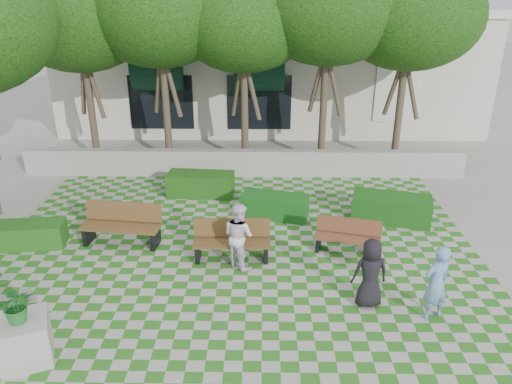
{
  "coord_description": "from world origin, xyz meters",
  "views": [
    {
      "loc": [
        0.67,
        -9.86,
        6.33
      ],
      "look_at": [
        0.5,
        1.5,
        1.4
      ],
      "focal_mm": 35.0,
      "sensor_mm": 36.0,
      "label": 1
    }
  ],
  "objects_px": {
    "bench_east": "(348,237)",
    "hedge_east": "(391,208)",
    "person_white": "(239,235)",
    "bench_west": "(122,225)",
    "person_dark": "(370,273)",
    "hedge_west": "(29,235)",
    "planter_front": "(23,332)",
    "person_blue": "(436,283)",
    "hedge_midright": "(275,206)",
    "bench_mid": "(232,241)",
    "hedge_midleft": "(201,184)"
  },
  "relations": [
    {
      "from": "bench_east",
      "to": "hedge_east",
      "type": "relative_size",
      "value": 0.79
    },
    {
      "from": "person_white",
      "to": "hedge_east",
      "type": "bearing_deg",
      "value": -106.73
    },
    {
      "from": "bench_west",
      "to": "person_dark",
      "type": "height_order",
      "value": "person_dark"
    },
    {
      "from": "hedge_west",
      "to": "bench_east",
      "type": "bearing_deg",
      "value": -1.18
    },
    {
      "from": "bench_east",
      "to": "hedge_east",
      "type": "bearing_deg",
      "value": 63.37
    },
    {
      "from": "hedge_east",
      "to": "planter_front",
      "type": "distance_m",
      "value": 9.63
    },
    {
      "from": "person_blue",
      "to": "person_dark",
      "type": "distance_m",
      "value": 1.28
    },
    {
      "from": "planter_front",
      "to": "hedge_midright",
      "type": "bearing_deg",
      "value": 52.44
    },
    {
      "from": "hedge_east",
      "to": "person_blue",
      "type": "relative_size",
      "value": 1.31
    },
    {
      "from": "bench_east",
      "to": "person_blue",
      "type": "height_order",
      "value": "person_blue"
    },
    {
      "from": "person_blue",
      "to": "hedge_west",
      "type": "bearing_deg",
      "value": -40.69
    },
    {
      "from": "hedge_west",
      "to": "person_white",
      "type": "height_order",
      "value": "person_white"
    },
    {
      "from": "bench_mid",
      "to": "hedge_midright",
      "type": "distance_m",
      "value": 2.56
    },
    {
      "from": "hedge_midright",
      "to": "bench_mid",
      "type": "bearing_deg",
      "value": -115.0
    },
    {
      "from": "planter_front",
      "to": "person_dark",
      "type": "height_order",
      "value": "person_dark"
    },
    {
      "from": "hedge_midright",
      "to": "person_blue",
      "type": "relative_size",
      "value": 1.15
    },
    {
      "from": "hedge_east",
      "to": "person_dark",
      "type": "relative_size",
      "value": 1.4
    },
    {
      "from": "hedge_midleft",
      "to": "hedge_west",
      "type": "bearing_deg",
      "value": -140.44
    },
    {
      "from": "hedge_east",
      "to": "person_blue",
      "type": "height_order",
      "value": "person_blue"
    },
    {
      "from": "person_dark",
      "to": "bench_mid",
      "type": "bearing_deg",
      "value": -39.73
    },
    {
      "from": "bench_west",
      "to": "hedge_midleft",
      "type": "bearing_deg",
      "value": 68.8
    },
    {
      "from": "hedge_midright",
      "to": "planter_front",
      "type": "relative_size",
      "value": 1.24
    },
    {
      "from": "person_white",
      "to": "bench_east",
      "type": "bearing_deg",
      "value": -122.61
    },
    {
      "from": "hedge_midright",
      "to": "person_dark",
      "type": "bearing_deg",
      "value": -65.78
    },
    {
      "from": "bench_west",
      "to": "hedge_west",
      "type": "xyz_separation_m",
      "value": [
        -2.35,
        -0.2,
        -0.19
      ]
    },
    {
      "from": "hedge_east",
      "to": "bench_west",
      "type": "bearing_deg",
      "value": -169.11
    },
    {
      "from": "hedge_midright",
      "to": "hedge_midleft",
      "type": "bearing_deg",
      "value": 146.55
    },
    {
      "from": "bench_mid",
      "to": "hedge_midleft",
      "type": "xyz_separation_m",
      "value": [
        -1.2,
        3.82,
        -0.11
      ]
    },
    {
      "from": "bench_east",
      "to": "person_blue",
      "type": "distance_m",
      "value": 2.94
    },
    {
      "from": "person_blue",
      "to": "person_dark",
      "type": "xyz_separation_m",
      "value": [
        -1.21,
        0.41,
        -0.05
      ]
    },
    {
      "from": "hedge_west",
      "to": "person_blue",
      "type": "bearing_deg",
      "value": -16.51
    },
    {
      "from": "person_white",
      "to": "person_blue",
      "type": "bearing_deg",
      "value": -162.9
    },
    {
      "from": "hedge_west",
      "to": "person_dark",
      "type": "height_order",
      "value": "person_dark"
    },
    {
      "from": "bench_mid",
      "to": "bench_west",
      "type": "height_order",
      "value": "bench_west"
    },
    {
      "from": "hedge_west",
      "to": "planter_front",
      "type": "bearing_deg",
      "value": -66.91
    },
    {
      "from": "hedge_midright",
      "to": "planter_front",
      "type": "height_order",
      "value": "planter_front"
    },
    {
      "from": "bench_west",
      "to": "hedge_midleft",
      "type": "xyz_separation_m",
      "value": [
        1.64,
        3.1,
        -0.15
      ]
    },
    {
      "from": "hedge_midright",
      "to": "planter_front",
      "type": "distance_m",
      "value": 7.43
    },
    {
      "from": "hedge_midright",
      "to": "person_white",
      "type": "distance_m",
      "value": 2.83
    },
    {
      "from": "bench_east",
      "to": "hedge_midright",
      "type": "relative_size",
      "value": 0.89
    },
    {
      "from": "bench_mid",
      "to": "hedge_west",
      "type": "distance_m",
      "value": 5.22
    },
    {
      "from": "bench_east",
      "to": "hedge_east",
      "type": "height_order",
      "value": "bench_east"
    },
    {
      "from": "bench_mid",
      "to": "hedge_east",
      "type": "relative_size",
      "value": 0.87
    },
    {
      "from": "planter_front",
      "to": "person_dark",
      "type": "bearing_deg",
      "value": 15.24
    },
    {
      "from": "hedge_east",
      "to": "hedge_west",
      "type": "distance_m",
      "value": 9.65
    },
    {
      "from": "hedge_midright",
      "to": "hedge_west",
      "type": "xyz_separation_m",
      "value": [
        -6.27,
        -1.79,
        -0.02
      ]
    },
    {
      "from": "hedge_midright",
      "to": "person_dark",
      "type": "xyz_separation_m",
      "value": [
        1.86,
        -4.14,
        0.43
      ]
    },
    {
      "from": "hedge_midright",
      "to": "person_blue",
      "type": "height_order",
      "value": "person_blue"
    },
    {
      "from": "bench_mid",
      "to": "planter_front",
      "type": "relative_size",
      "value": 1.22
    },
    {
      "from": "hedge_east",
      "to": "bench_mid",
      "type": "bearing_deg",
      "value": -154.13
    }
  ]
}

